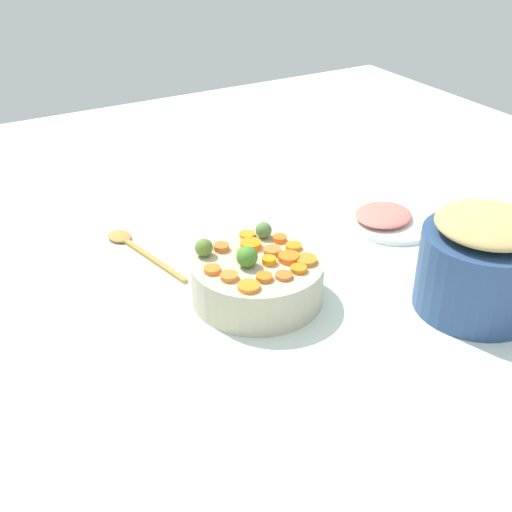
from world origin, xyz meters
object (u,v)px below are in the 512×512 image
(serving_bowl_carrots, at_px, (256,280))
(wooden_spoon, at_px, (132,245))
(ham_plate, at_px, (392,221))
(metal_pot, at_px, (480,272))

(serving_bowl_carrots, distance_m, wooden_spoon, 0.32)
(serving_bowl_carrots, relative_size, ham_plate, 1.12)
(serving_bowl_carrots, bearing_deg, ham_plate, -75.14)
(serving_bowl_carrots, height_order, ham_plate, serving_bowl_carrots)
(metal_pot, xyz_separation_m, ham_plate, (0.32, -0.08, -0.07))
(wooden_spoon, distance_m, ham_plate, 0.56)
(metal_pot, distance_m, ham_plate, 0.34)
(ham_plate, bearing_deg, serving_bowl_carrots, 104.86)
(metal_pot, bearing_deg, wooden_spoon, 41.68)
(ham_plate, bearing_deg, metal_pot, 165.69)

